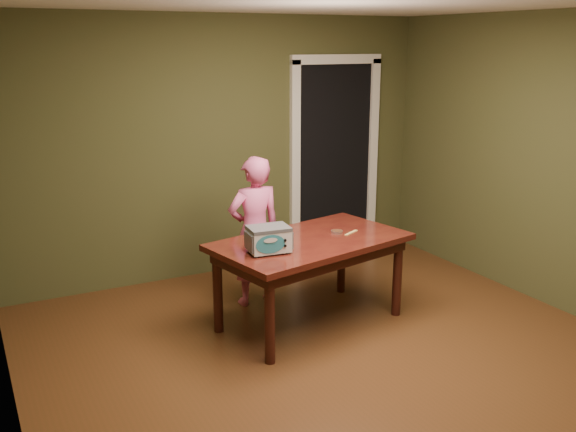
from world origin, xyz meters
The scene contains 8 objects.
floor centered at (0.00, 0.00, 0.00)m, with size 5.00×5.00×0.00m, color #512D17.
room_shell centered at (0.00, 0.00, 1.71)m, with size 4.52×5.02×2.61m.
doorway centered at (1.30, 2.78, 1.06)m, with size 1.10×0.66×2.25m.
dining_table centered at (0.12, 0.92, 0.65)m, with size 1.75×1.20×0.75m.
toy_oven centered at (-0.34, 0.77, 0.86)m, with size 0.35×0.26×0.21m.
baking_pan centered at (0.40, 0.97, 0.76)m, with size 0.10×0.10×0.02m.
spatula centered at (0.51, 0.91, 0.75)m, with size 0.18×0.03×0.01m, color #E6C064.
child centered at (-0.11, 1.55, 0.68)m, with size 0.50×0.33×1.37m, color pink.
Camera 1 is at (-2.40, -3.48, 2.33)m, focal length 40.00 mm.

